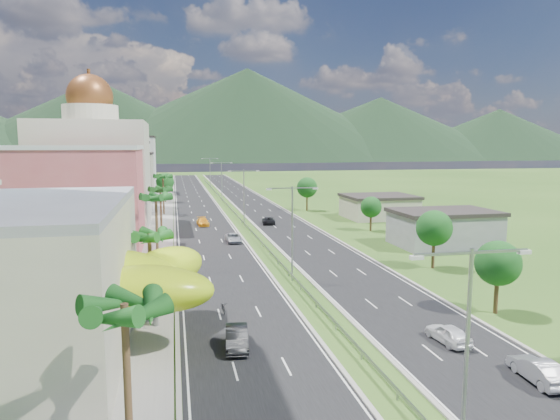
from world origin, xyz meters
TOP-DOWN VIEW (x-y plane):
  - ground at (0.00, 0.00)m, footprint 500.00×500.00m
  - road_left at (-7.50, 90.00)m, footprint 11.00×260.00m
  - road_right at (7.50, 90.00)m, footprint 11.00×260.00m
  - sidewalk_left at (-17.00, 90.00)m, footprint 7.00×260.00m
  - median_guardrail at (0.00, 71.99)m, footprint 0.10×216.06m
  - streetlight_median_a at (0.00, -25.00)m, footprint 6.04×0.25m
  - streetlight_median_b at (0.00, 10.00)m, footprint 6.04×0.25m
  - streetlight_median_c at (0.00, 50.00)m, footprint 6.04×0.25m
  - streetlight_median_d at (0.00, 95.00)m, footprint 6.04×0.25m
  - streetlight_median_e at (0.00, 140.00)m, footprint 6.04×0.25m
  - lime_canopy at (-20.00, -4.00)m, footprint 18.00×15.00m
  - pink_shophouse at (-28.00, 32.00)m, footprint 20.00×15.00m
  - domed_building at (-28.00, 55.00)m, footprint 20.00×20.00m
  - midrise_grey at (-27.00, 80.00)m, footprint 16.00×15.00m
  - midrise_beige at (-27.00, 102.00)m, footprint 16.00×15.00m
  - midrise_white at (-27.00, 125.00)m, footprint 16.00×15.00m
  - shed_near at (28.00, 25.00)m, footprint 15.00×10.00m
  - shed_far at (30.00, 55.00)m, footprint 14.00×12.00m
  - palm_tree_a at (-15.50, -22.00)m, footprint 3.60×3.60m
  - palm_tree_b at (-15.50, 2.00)m, footprint 3.60×3.60m
  - palm_tree_c at (-15.50, 22.00)m, footprint 3.60×3.60m
  - palm_tree_d at (-15.50, 45.00)m, footprint 3.60×3.60m
  - palm_tree_e at (-15.50, 70.00)m, footprint 3.60×3.60m
  - leafy_tree_lfar at (-15.50, 95.00)m, footprint 4.90×4.90m
  - leafy_tree_ra at (16.00, -5.00)m, footprint 4.20×4.20m
  - leafy_tree_rb at (19.00, 12.00)m, footprint 4.55×4.55m
  - leafy_tree_rc at (22.00, 40.00)m, footprint 3.85×3.85m
  - leafy_tree_rd at (18.00, 70.00)m, footprint 4.90×4.90m
  - mountain_ridge at (60.00, 450.00)m, footprint 860.00×140.00m
  - car_dark_left at (-8.70, -7.97)m, footprint 2.18×5.06m
  - car_silver_mid_left at (-3.94, 34.30)m, footprint 2.49×5.13m
  - car_yellow_far_left at (-7.82, 52.26)m, footprint 2.41×5.26m
  - car_white_near_right at (7.85, -10.52)m, footprint 2.18×4.54m
  - car_silver_right at (10.18, -17.70)m, footprint 1.95×4.84m
  - car_dark_far_right at (5.10, 51.54)m, footprint 2.94×5.33m
  - motorcycle at (-8.91, 0.44)m, footprint 0.66×2.00m

SIDE VIEW (x-z plane):
  - ground at x=0.00m, z-range 0.00..0.00m
  - mountain_ridge at x=60.00m, z-range -45.00..45.00m
  - road_left at x=-7.50m, z-range 0.00..0.04m
  - road_right at x=7.50m, z-range 0.00..0.04m
  - sidewalk_left at x=-17.00m, z-range 0.00..0.12m
  - median_guardrail at x=0.00m, z-range 0.24..1.00m
  - motorcycle at x=-8.91m, z-range 0.04..1.31m
  - car_silver_mid_left at x=-3.94m, z-range 0.04..1.45m
  - car_dark_far_right at x=5.10m, z-range 0.04..1.45m
  - car_yellow_far_left at x=-7.82m, z-range 0.04..1.53m
  - car_white_near_right at x=7.85m, z-range 0.04..1.54m
  - car_silver_right at x=10.18m, z-range 0.04..1.60m
  - car_dark_left at x=-8.70m, z-range 0.04..1.66m
  - shed_far at x=30.00m, z-range 0.00..4.40m
  - shed_near at x=28.00m, z-range 0.00..5.00m
  - leafy_tree_rc at x=22.00m, z-range 1.21..7.54m
  - leafy_tree_ra at x=16.00m, z-range 1.33..8.23m
  - lime_canopy at x=-20.00m, z-range 1.29..8.69m
  - leafy_tree_rb at x=19.00m, z-range 1.44..8.92m
  - leafy_tree_lfar at x=-15.50m, z-range 1.55..9.60m
  - leafy_tree_rd at x=18.00m, z-range 1.55..9.60m
  - midrise_beige at x=-27.00m, z-range 0.00..13.00m
  - streetlight_median_a at x=0.00m, z-range 1.25..12.25m
  - streetlight_median_b at x=0.00m, z-range 1.25..12.25m
  - streetlight_median_c at x=0.00m, z-range 1.25..12.25m
  - streetlight_median_d at x=0.00m, z-range 1.25..12.25m
  - streetlight_median_e at x=0.00m, z-range 1.25..12.25m
  - palm_tree_b at x=-15.50m, z-range 3.01..11.11m
  - pink_shophouse at x=-28.00m, z-range 0.00..15.00m
  - palm_tree_d at x=-15.50m, z-range 3.24..11.84m
  - midrise_grey at x=-27.00m, z-range 0.00..16.00m
  - palm_tree_a at x=-15.50m, z-range 3.47..12.57m
  - palm_tree_e at x=-15.50m, z-range 3.61..13.01m
  - palm_tree_c at x=-15.50m, z-range 3.70..13.30m
  - midrise_white at x=-27.00m, z-range 0.00..18.00m
  - domed_building at x=-28.00m, z-range -3.00..25.70m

